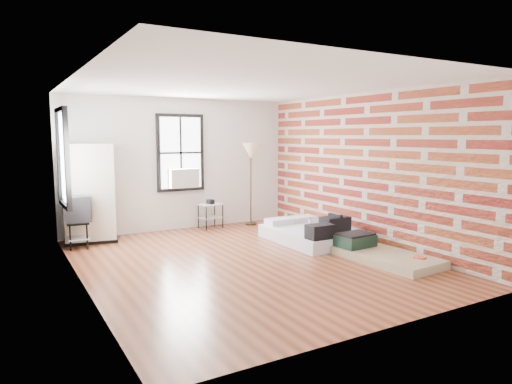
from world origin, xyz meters
TOP-DOWN VIEW (x-y plane):
  - ground at (0.00, 0.00)m, footprint 6.00×6.00m
  - room_shell at (0.23, 0.36)m, footprint 5.02×6.02m
  - mattress_main at (1.75, 0.58)m, footprint 1.34×1.82m
  - mattress_bare at (1.92, -0.99)m, footprint 0.99×1.74m
  - wardrobe at (-1.95, 2.65)m, footprint 1.01×0.66m
  - side_table at (0.57, 2.72)m, footprint 0.53×0.45m
  - floor_lamp at (1.54, 2.65)m, footprint 0.40×0.40m
  - tv_stand at (-2.21, 2.38)m, footprint 0.51×0.70m

SIDE VIEW (x-z plane):
  - ground at x=0.00m, z-range 0.00..0.00m
  - mattress_bare at x=1.92m, z-range -0.07..0.29m
  - mattress_main at x=1.75m, z-range -0.13..0.45m
  - side_table at x=0.57m, z-range 0.11..0.74m
  - tv_stand at x=-2.21m, z-range 0.20..1.15m
  - wardrobe at x=-1.95m, z-range 0.00..1.86m
  - floor_lamp at x=1.54m, z-range 0.67..2.52m
  - room_shell at x=0.23m, z-range 0.33..3.14m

